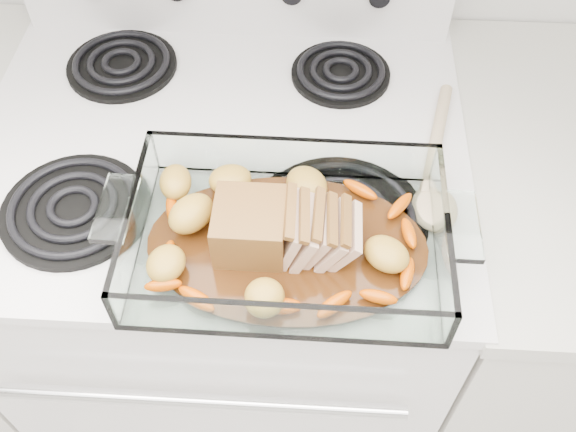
# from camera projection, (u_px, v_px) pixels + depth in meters

# --- Properties ---
(electric_range) EXTENTS (0.78, 0.70, 1.12)m
(electric_range) POSITION_uv_depth(u_px,v_px,m) (238.00, 287.00, 1.37)
(electric_range) COLOR white
(electric_range) RESTS_ON ground
(counter_right) EXTENTS (0.58, 0.68, 0.93)m
(counter_right) POSITION_uv_depth(u_px,v_px,m) (549.00, 306.00, 1.36)
(counter_right) COLOR silver
(counter_right) RESTS_ON ground
(baking_dish) EXTENTS (0.41, 0.27, 0.08)m
(baking_dish) POSITION_uv_depth(u_px,v_px,m) (287.00, 240.00, 0.86)
(baking_dish) COLOR silver
(baking_dish) RESTS_ON electric_range
(pork_roast) EXTENTS (0.19, 0.09, 0.08)m
(pork_roast) POSITION_uv_depth(u_px,v_px,m) (273.00, 229.00, 0.84)
(pork_roast) COLOR brown
(pork_roast) RESTS_ON baking_dish
(roast_vegetables) EXTENTS (0.34, 0.18, 0.04)m
(roast_vegetables) POSITION_uv_depth(u_px,v_px,m) (286.00, 217.00, 0.87)
(roast_vegetables) COLOR #D55200
(roast_vegetables) RESTS_ON baking_dish
(wooden_spoon) EXTENTS (0.08, 0.30, 0.02)m
(wooden_spoon) POSITION_uv_depth(u_px,v_px,m) (435.00, 177.00, 0.95)
(wooden_spoon) COLOR tan
(wooden_spoon) RESTS_ON electric_range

